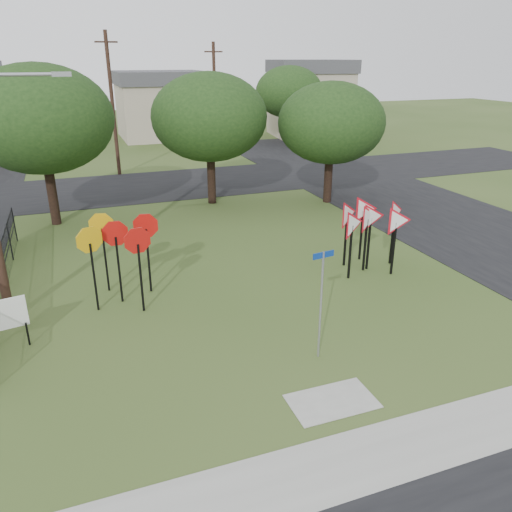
% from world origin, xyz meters
% --- Properties ---
extents(ground, '(140.00, 140.00, 0.00)m').
position_xyz_m(ground, '(0.00, 0.00, 0.00)').
color(ground, '#334A1B').
extents(sidewalk, '(30.00, 1.60, 0.02)m').
position_xyz_m(sidewalk, '(0.00, -4.20, 0.01)').
color(sidewalk, gray).
rests_on(sidewalk, ground).
extents(planting_strip, '(30.00, 0.80, 0.02)m').
position_xyz_m(planting_strip, '(0.00, -5.40, 0.01)').
color(planting_strip, '#334A1B').
rests_on(planting_strip, ground).
extents(street_right, '(8.00, 50.00, 0.02)m').
position_xyz_m(street_right, '(12.00, 10.00, 0.01)').
color(street_right, black).
rests_on(street_right, ground).
extents(street_far, '(60.00, 8.00, 0.02)m').
position_xyz_m(street_far, '(0.00, 20.00, 0.01)').
color(street_far, black).
rests_on(street_far, ground).
extents(curb_pad, '(2.00, 1.20, 0.02)m').
position_xyz_m(curb_pad, '(0.00, -2.40, 0.01)').
color(curb_pad, gray).
rests_on(curb_pad, ground).
extents(street_name_sign, '(0.61, 0.11, 2.99)m').
position_xyz_m(street_name_sign, '(0.56, -0.58, 1.72)').
color(street_name_sign, '#92949A').
rests_on(street_name_sign, ground).
extents(stop_sign_cluster, '(2.61, 2.09, 2.77)m').
position_xyz_m(stop_sign_cluster, '(-3.88, 4.58, 2.03)').
color(stop_sign_cluster, black).
rests_on(stop_sign_cluster, ground).
extents(yield_sign_cluster, '(3.25, 1.81, 2.62)m').
position_xyz_m(yield_sign_cluster, '(4.98, 4.15, 1.92)').
color(yield_sign_cluster, black).
rests_on(yield_sign_cluster, ground).
extents(info_board, '(1.16, 0.27, 1.47)m').
position_xyz_m(info_board, '(-7.18, 2.71, 0.98)').
color(info_board, black).
rests_on(info_board, ground).
extents(far_pole_a, '(1.40, 0.24, 9.00)m').
position_xyz_m(far_pole_a, '(-2.00, 24.00, 4.60)').
color(far_pole_a, '#39241A').
rests_on(far_pole_a, ground).
extents(far_pole_b, '(1.40, 0.24, 8.50)m').
position_xyz_m(far_pole_b, '(6.00, 28.00, 4.35)').
color(far_pole_b, '#39241A').
rests_on(far_pole_b, ground).
extents(fence_run, '(0.05, 11.55, 1.50)m').
position_xyz_m(fence_run, '(-7.60, 6.25, 0.78)').
color(fence_run, black).
rests_on(fence_run, ground).
extents(house_mid, '(8.40, 8.40, 6.20)m').
position_xyz_m(house_mid, '(4.00, 40.00, 3.15)').
color(house_mid, '#B6A892').
rests_on(house_mid, ground).
extents(house_right, '(8.30, 8.30, 7.20)m').
position_xyz_m(house_right, '(18.00, 36.00, 3.65)').
color(house_right, '#B6A892').
rests_on(house_right, ground).
extents(tree_near_left, '(6.40, 6.40, 7.27)m').
position_xyz_m(tree_near_left, '(-6.00, 14.00, 4.86)').
color(tree_near_left, black).
rests_on(tree_near_left, ground).
extents(tree_near_mid, '(6.00, 6.00, 6.80)m').
position_xyz_m(tree_near_mid, '(2.00, 15.00, 4.54)').
color(tree_near_mid, black).
rests_on(tree_near_mid, ground).
extents(tree_near_right, '(5.60, 5.60, 6.33)m').
position_xyz_m(tree_near_right, '(8.00, 13.00, 4.22)').
color(tree_near_right, black).
rests_on(tree_near_right, ground).
extents(tree_far_right, '(6.00, 6.00, 6.80)m').
position_xyz_m(tree_far_right, '(14.00, 32.00, 4.54)').
color(tree_far_right, black).
rests_on(tree_far_right, ground).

